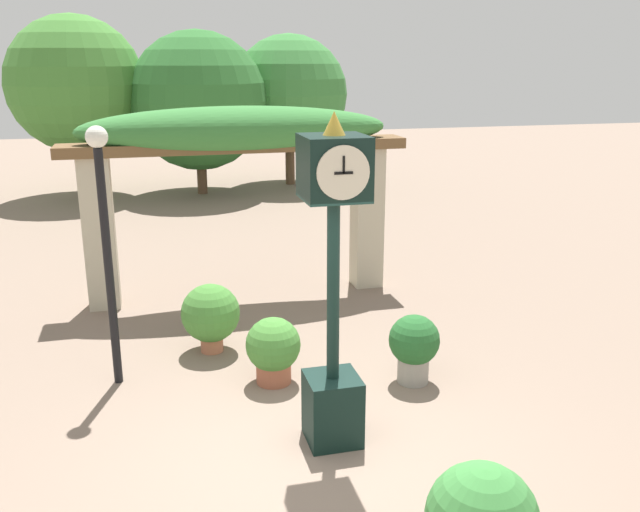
{
  "coord_description": "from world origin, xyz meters",
  "views": [
    {
      "loc": [
        -1.37,
        -5.54,
        3.7
      ],
      "look_at": [
        0.26,
        0.79,
        1.8
      ],
      "focal_mm": 38.0,
      "sensor_mm": 36.0,
      "label": 1
    }
  ],
  "objects_px": {
    "potted_plant_near_left": "(211,314)",
    "potted_plant_far_right": "(414,345)",
    "pedestal_clock": "(333,287)",
    "potted_plant_near_right": "(273,348)",
    "lamp_post": "(105,227)"
  },
  "relations": [
    {
      "from": "pedestal_clock",
      "to": "lamp_post",
      "type": "relative_size",
      "value": 1.08
    },
    {
      "from": "pedestal_clock",
      "to": "potted_plant_near_right",
      "type": "xyz_separation_m",
      "value": [
        -0.34,
        1.4,
        -1.2
      ]
    },
    {
      "from": "potted_plant_near_left",
      "to": "potted_plant_far_right",
      "type": "height_order",
      "value": "potted_plant_near_left"
    },
    {
      "from": "pedestal_clock",
      "to": "potted_plant_near_right",
      "type": "distance_m",
      "value": 1.87
    },
    {
      "from": "pedestal_clock",
      "to": "lamp_post",
      "type": "distance_m",
      "value": 2.85
    },
    {
      "from": "pedestal_clock",
      "to": "potted_plant_far_right",
      "type": "distance_m",
      "value": 1.99
    },
    {
      "from": "potted_plant_near_right",
      "to": "potted_plant_far_right",
      "type": "xyz_separation_m",
      "value": [
        1.61,
        -0.41,
        0.04
      ]
    },
    {
      "from": "potted_plant_near_left",
      "to": "potted_plant_far_right",
      "type": "bearing_deg",
      "value": -33.79
    },
    {
      "from": "potted_plant_near_right",
      "to": "lamp_post",
      "type": "distance_m",
      "value": 2.36
    },
    {
      "from": "potted_plant_near_left",
      "to": "lamp_post",
      "type": "xyz_separation_m",
      "value": [
        -1.17,
        -0.61,
        1.39
      ]
    },
    {
      "from": "potted_plant_near_left",
      "to": "lamp_post",
      "type": "distance_m",
      "value": 1.92
    },
    {
      "from": "potted_plant_far_right",
      "to": "potted_plant_near_right",
      "type": "bearing_deg",
      "value": 165.8
    },
    {
      "from": "potted_plant_far_right",
      "to": "lamp_post",
      "type": "distance_m",
      "value": 3.79
    },
    {
      "from": "potted_plant_near_left",
      "to": "potted_plant_near_right",
      "type": "relative_size",
      "value": 1.13
    },
    {
      "from": "potted_plant_far_right",
      "to": "lamp_post",
      "type": "bearing_deg",
      "value": 165.53
    }
  ]
}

